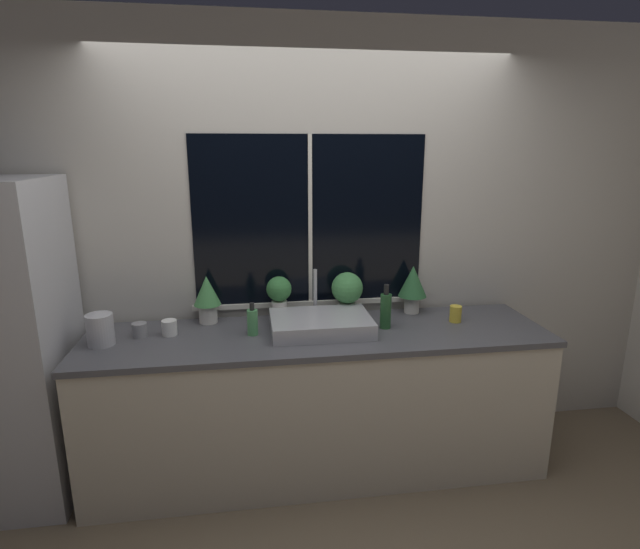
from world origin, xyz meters
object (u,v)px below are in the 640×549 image
potted_plant_center_left (279,294)px  potted_plant_far_right (413,284)px  potted_plant_far_left (207,296)px  mug_white (169,328)px  mug_grey (140,330)px  kettle (100,328)px  bottle_tall (386,310)px  potted_plant_center_right (347,290)px  soap_bottle (252,321)px  mug_yellow (456,314)px  sink (321,323)px

potted_plant_center_left → potted_plant_far_right: 0.87m
potted_plant_far_left → mug_white: 0.31m
mug_grey → kettle: size_ratio=0.42×
potted_plant_far_left → mug_white: (-0.21, -0.18, -0.13)m
potted_plant_center_left → bottle_tall: (0.62, -0.25, -0.05)m
potted_plant_center_right → mug_white: 1.10m
kettle → mug_grey: bearing=27.3°
soap_bottle → mug_yellow: size_ratio=1.88×
potted_plant_center_left → mug_yellow: potted_plant_center_left is taller
potted_plant_far_left → sink: bearing=-20.1°
sink → mug_yellow: bearing=2.3°
potted_plant_far_left → mug_grey: 0.44m
potted_plant_center_right → kettle: 1.46m
potted_plant_center_right → mug_white: bearing=-170.3°
mug_yellow → sink: bearing=-177.7°
soap_bottle → kettle: kettle is taller
sink → potted_plant_center_right: (0.21, 0.24, 0.12)m
potted_plant_far_right → soap_bottle: potted_plant_far_right is taller
potted_plant_center_left → mug_white: potted_plant_center_left is taller
potted_plant_far_left → potted_plant_center_left: 0.44m
potted_plant_far_right → mug_white: (-1.51, -0.18, -0.15)m
potted_plant_center_right → potted_plant_far_right: 0.43m
potted_plant_center_left → kettle: (-1.00, -0.28, -0.07)m
potted_plant_center_left → potted_plant_center_right: potted_plant_center_right is taller
potted_plant_center_left → kettle: size_ratio=1.41×
bottle_tall → potted_plant_far_left: bearing=166.6°
potted_plant_far_right → bottle_tall: (-0.25, -0.25, -0.08)m
sink → potted_plant_far_left: size_ratio=1.97×
bottle_tall → mug_grey: bottle_tall is taller
potted_plant_far_left → mug_yellow: bearing=-7.9°
potted_plant_far_left → potted_plant_center_right: 0.87m
bottle_tall → mug_yellow: bottle_tall is taller
mug_white → mug_grey: bearing=-179.2°
potted_plant_far_left → potted_plant_far_right: 1.30m
mug_yellow → mug_white: bearing=179.1°
sink → potted_plant_far_left: sink is taller
sink → mug_yellow: (0.85, 0.03, 0.01)m
potted_plant_center_right → mug_grey: 1.26m
potted_plant_far_right → kettle: size_ratio=1.61×
potted_plant_center_right → kettle: size_ratio=1.46×
sink → potted_plant_center_right: bearing=49.7°
mug_yellow → mug_grey: bearing=179.3°
soap_bottle → mug_yellow: (1.25, 0.04, -0.03)m
potted_plant_center_right → mug_yellow: 0.69m
potted_plant_center_left → soap_bottle: potted_plant_center_left is taller
potted_plant_far_right → kettle: 1.88m
sink → mug_yellow: size_ratio=5.74×
potted_plant_center_right → mug_yellow: bearing=-18.1°
sink → soap_bottle: (-0.40, -0.00, 0.03)m
potted_plant_far_right → bottle_tall: bearing=-134.6°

